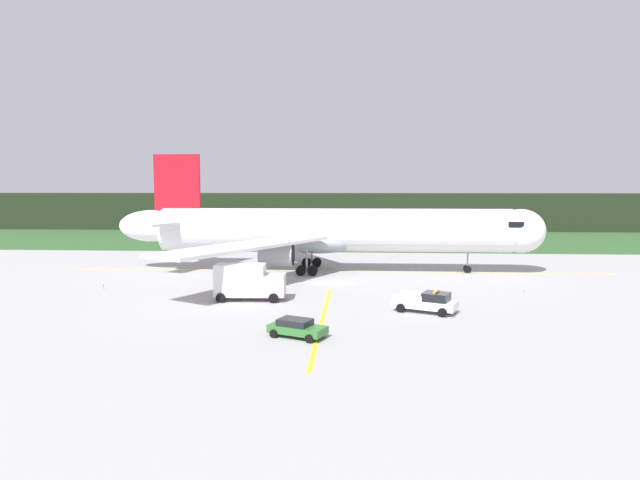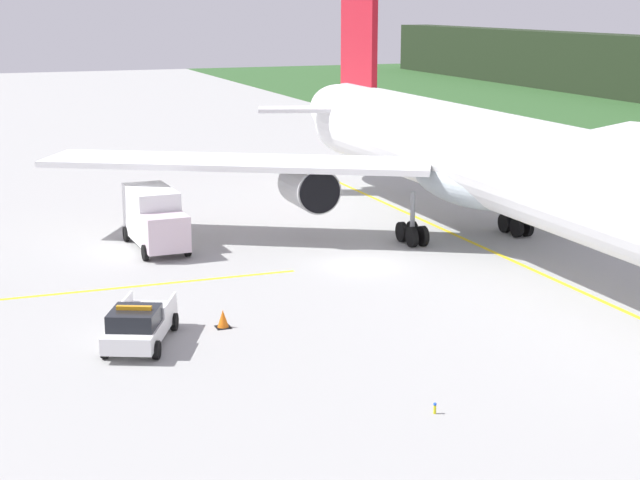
# 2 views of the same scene
# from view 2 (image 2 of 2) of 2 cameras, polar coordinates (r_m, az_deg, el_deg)

# --- Properties ---
(ground) EXTENTS (320.00, 320.00, 0.00)m
(ground) POSITION_cam_2_polar(r_m,az_deg,el_deg) (53.75, 2.27, -1.43)
(ground) COLOR #A1A19F
(taxiway_centerline_main) EXTENTS (69.96, 0.62, 0.01)m
(taxiway_centerline_main) POSITION_cam_2_polar(r_m,az_deg,el_deg) (57.44, 9.87, -0.63)
(taxiway_centerline_main) COLOR yellow
(taxiway_centerline_main) RESTS_ON ground
(taxiway_centerline_spur) EXTENTS (0.41, 25.36, 0.01)m
(taxiway_centerline_spur) POSITION_cam_2_polar(r_m,az_deg,el_deg) (50.01, -15.42, -3.08)
(taxiway_centerline_spur) COLOR yellow
(taxiway_centerline_spur) RESTS_ON ground
(airliner) EXTENTS (53.74, 48.11, 14.79)m
(airliner) POSITION_cam_2_polar(r_m,az_deg,el_deg) (56.98, 9.74, 4.52)
(airliner) COLOR white
(airliner) RESTS_ON ground
(ops_pickup_truck) EXTENTS (5.66, 4.02, 1.94)m
(ops_pickup_truck) POSITION_cam_2_polar(r_m,az_deg,el_deg) (41.75, -10.40, -4.82)
(ops_pickup_truck) COLOR white
(ops_pickup_truck) RESTS_ON ground
(catering_truck) EXTENTS (6.62, 2.89, 3.58)m
(catering_truck) POSITION_cam_2_polar(r_m,az_deg,el_deg) (57.65, -9.54, 1.27)
(catering_truck) COLOR silver
(catering_truck) RESTS_ON ground
(apron_cone) EXTENTS (0.65, 0.65, 0.81)m
(apron_cone) POSITION_cam_2_polar(r_m,az_deg,el_deg) (43.61, -5.63, -4.55)
(apron_cone) COLOR black
(apron_cone) RESTS_ON ground
(taxiway_edge_light_east) EXTENTS (0.12, 0.12, 0.41)m
(taxiway_edge_light_east) POSITION_cam_2_polar(r_m,az_deg,el_deg) (34.97, 6.65, -9.59)
(taxiway_edge_light_east) COLOR yellow
(taxiway_edge_light_east) RESTS_ON ground
(taxiway_edge_light_west) EXTENTS (0.12, 0.12, 0.50)m
(taxiway_edge_light_west) POSITION_cam_2_polar(r_m,az_deg,el_deg) (74.32, -8.69, 2.86)
(taxiway_edge_light_west) COLOR yellow
(taxiway_edge_light_west) RESTS_ON ground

